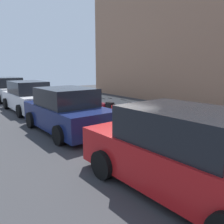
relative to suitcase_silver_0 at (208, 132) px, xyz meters
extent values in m
plane|color=#333335|center=(3.51, 0.77, -0.51)|extent=(40.00, 40.00, 0.00)
cube|color=gray|center=(3.51, -1.73, -0.44)|extent=(18.00, 5.00, 0.14)
cube|color=#9EA0A8|center=(0.00, 0.00, 0.00)|extent=(0.51, 0.25, 0.74)
cube|color=black|center=(0.00, 0.00, 0.00)|extent=(0.50, 0.08, 0.76)
cylinder|color=gray|center=(-0.21, 0.02, 0.48)|extent=(0.02, 0.02, 0.23)
cylinder|color=gray|center=(0.21, -0.02, 0.48)|extent=(0.02, 0.02, 0.23)
cylinder|color=black|center=(0.00, 0.00, 0.60)|extent=(0.43, 0.06, 0.02)
cylinder|color=black|center=(-0.22, 0.02, -0.35)|extent=(0.05, 0.02, 0.04)
cylinder|color=black|center=(0.22, -0.02, -0.35)|extent=(0.05, 0.02, 0.04)
cube|color=red|center=(0.60, 0.05, -0.02)|extent=(0.50, 0.29, 0.72)
cube|color=black|center=(0.60, 0.05, -0.02)|extent=(0.50, 0.09, 0.73)
cylinder|color=gray|center=(0.39, 0.03, 0.46)|extent=(0.02, 0.02, 0.24)
cylinder|color=gray|center=(0.82, 0.07, 0.46)|extent=(0.02, 0.02, 0.24)
cylinder|color=black|center=(0.60, 0.05, 0.59)|extent=(0.42, 0.06, 0.02)
cylinder|color=black|center=(0.39, 0.03, -0.35)|extent=(0.05, 0.02, 0.04)
cylinder|color=black|center=(0.82, 0.07, -0.35)|extent=(0.05, 0.02, 0.04)
cube|color=black|center=(1.16, -0.03, -0.01)|extent=(0.41, 0.29, 0.73)
cube|color=black|center=(1.16, -0.03, -0.01)|extent=(0.40, 0.08, 0.74)
cylinder|color=gray|center=(0.99, -0.04, 0.49)|extent=(0.02, 0.02, 0.28)
cylinder|color=gray|center=(1.32, -0.01, 0.49)|extent=(0.02, 0.02, 0.28)
cylinder|color=black|center=(1.16, -0.03, 0.63)|extent=(0.33, 0.05, 0.02)
cylinder|color=black|center=(0.99, -0.04, -0.35)|extent=(0.05, 0.02, 0.04)
cylinder|color=black|center=(1.33, -0.01, -0.35)|extent=(0.05, 0.02, 0.04)
cube|color=maroon|center=(1.67, 0.12, 0.00)|extent=(0.41, 0.20, 0.75)
cube|color=black|center=(1.67, 0.12, 0.00)|extent=(0.41, 0.05, 0.77)
cylinder|color=gray|center=(1.50, 0.11, 0.48)|extent=(0.02, 0.02, 0.21)
cylinder|color=gray|center=(1.84, 0.13, 0.48)|extent=(0.02, 0.02, 0.21)
cylinder|color=black|center=(1.67, 0.12, 0.59)|extent=(0.35, 0.04, 0.02)
cylinder|color=black|center=(1.50, 0.11, -0.35)|extent=(0.04, 0.02, 0.04)
cylinder|color=black|center=(1.85, 0.13, -0.35)|extent=(0.04, 0.02, 0.04)
cube|color=navy|center=(2.24, -0.01, -0.10)|extent=(0.51, 0.28, 0.55)
cube|color=black|center=(2.24, -0.01, -0.10)|extent=(0.51, 0.07, 0.56)
cylinder|color=gray|center=(2.02, -0.02, 0.31)|extent=(0.02, 0.02, 0.27)
cylinder|color=gray|center=(2.46, 0.00, 0.31)|extent=(0.02, 0.02, 0.27)
cylinder|color=black|center=(2.24, -0.01, 0.45)|extent=(0.44, 0.05, 0.02)
cylinder|color=black|center=(2.02, -0.02, -0.35)|extent=(0.05, 0.02, 0.04)
cylinder|color=black|center=(2.46, 0.00, -0.35)|extent=(0.05, 0.02, 0.04)
cube|color=#0F606B|center=(2.83, 0.04, -0.03)|extent=(0.46, 0.27, 0.68)
cube|color=black|center=(2.83, 0.04, -0.03)|extent=(0.47, 0.06, 0.69)
cylinder|color=gray|center=(2.64, 0.05, 0.45)|extent=(0.02, 0.02, 0.28)
cylinder|color=gray|center=(3.03, 0.03, 0.45)|extent=(0.02, 0.02, 0.28)
cylinder|color=black|center=(2.83, 0.04, 0.59)|extent=(0.40, 0.04, 0.02)
cylinder|color=black|center=(2.63, 0.05, -0.35)|extent=(0.04, 0.02, 0.04)
cylinder|color=black|center=(3.04, 0.03, -0.35)|extent=(0.04, 0.02, 0.04)
cube|color=#59601E|center=(3.41, 0.09, -0.09)|extent=(0.46, 0.24, 0.57)
cube|color=black|center=(3.41, 0.09, -0.09)|extent=(0.47, 0.06, 0.59)
cylinder|color=gray|center=(3.21, 0.09, 0.33)|extent=(0.02, 0.02, 0.26)
cylinder|color=gray|center=(3.60, 0.08, 0.33)|extent=(0.02, 0.02, 0.26)
cylinder|color=black|center=(3.41, 0.09, 0.46)|extent=(0.40, 0.04, 0.02)
cylinder|color=black|center=(3.20, 0.10, -0.35)|extent=(0.04, 0.02, 0.04)
cylinder|color=black|center=(3.61, 0.08, -0.35)|extent=(0.04, 0.02, 0.04)
cube|color=#9EA0A8|center=(4.00, 0.03, -0.06)|extent=(0.51, 0.24, 0.63)
cube|color=black|center=(4.00, 0.03, -0.06)|extent=(0.51, 0.07, 0.64)
cylinder|color=gray|center=(3.78, 0.05, 0.38)|extent=(0.02, 0.02, 0.25)
cylinder|color=gray|center=(4.22, 0.01, 0.38)|extent=(0.02, 0.02, 0.25)
cylinder|color=black|center=(4.00, 0.03, 0.51)|extent=(0.44, 0.06, 0.02)
cylinder|color=black|center=(3.78, 0.05, -0.35)|extent=(0.05, 0.02, 0.04)
cylinder|color=black|center=(4.22, 0.01, -0.35)|extent=(0.05, 0.02, 0.04)
cube|color=red|center=(4.57, 0.02, -0.10)|extent=(0.41, 0.24, 0.55)
cube|color=black|center=(4.57, 0.02, -0.10)|extent=(0.41, 0.06, 0.56)
cylinder|color=gray|center=(4.39, 0.02, 0.20)|extent=(0.02, 0.02, 0.04)
cylinder|color=gray|center=(4.74, 0.03, 0.20)|extent=(0.02, 0.02, 0.04)
cylinder|color=black|center=(4.57, 0.02, 0.22)|extent=(0.34, 0.04, 0.02)
cylinder|color=black|center=(4.39, 0.02, -0.35)|extent=(0.04, 0.02, 0.04)
cylinder|color=black|center=(4.74, 0.03, -0.35)|extent=(0.04, 0.02, 0.04)
cube|color=black|center=(5.06, 0.01, -0.05)|extent=(0.37, 0.29, 0.64)
cube|color=black|center=(5.06, 0.01, -0.05)|extent=(0.36, 0.08, 0.65)
cylinder|color=gray|center=(4.91, -0.01, 0.36)|extent=(0.02, 0.02, 0.19)
cylinder|color=gray|center=(5.21, 0.02, 0.36)|extent=(0.02, 0.02, 0.19)
cylinder|color=black|center=(5.06, 0.01, 0.46)|extent=(0.29, 0.05, 0.02)
cylinder|color=black|center=(4.91, -0.01, -0.35)|extent=(0.05, 0.02, 0.04)
cylinder|color=black|center=(5.21, 0.02, -0.35)|extent=(0.05, 0.02, 0.04)
cube|color=maroon|center=(5.60, 0.03, -0.11)|extent=(0.52, 0.27, 0.52)
cube|color=black|center=(5.60, 0.03, -0.11)|extent=(0.51, 0.09, 0.53)
cylinder|color=gray|center=(5.38, 0.05, 0.27)|extent=(0.02, 0.02, 0.24)
cylinder|color=gray|center=(5.82, 0.01, 0.27)|extent=(0.02, 0.02, 0.24)
cylinder|color=black|center=(5.60, 0.03, 0.39)|extent=(0.44, 0.07, 0.02)
cylinder|color=black|center=(5.38, 0.05, -0.35)|extent=(0.05, 0.02, 0.04)
cylinder|color=black|center=(5.83, 0.01, -0.35)|extent=(0.05, 0.02, 0.04)
cylinder|color=#99999E|center=(6.63, 0.05, -0.04)|extent=(0.20, 0.20, 0.67)
sphere|color=#99999E|center=(6.63, 0.05, 0.35)|extent=(0.21, 0.21, 0.21)
cylinder|color=#99999E|center=(6.78, 0.05, 0.00)|extent=(0.09, 0.10, 0.09)
cylinder|color=#99999E|center=(6.48, 0.05, 0.00)|extent=(0.09, 0.10, 0.09)
cylinder|color=brown|center=(7.19, 0.20, 0.03)|extent=(0.14, 0.14, 0.80)
cube|color=#AD1619|center=(-1.00, 2.61, 0.07)|extent=(4.47, 2.04, 0.82)
cube|color=black|center=(-1.00, 2.61, 0.81)|extent=(2.36, 1.79, 0.67)
cylinder|color=black|center=(0.32, 3.60, -0.19)|extent=(0.65, 0.25, 0.64)
cylinder|color=black|center=(0.41, 1.75, -0.19)|extent=(0.65, 0.25, 0.64)
cube|color=#141E4C|center=(4.28, 2.61, 0.07)|extent=(4.30, 2.03, 0.81)
cube|color=black|center=(4.28, 2.61, 0.81)|extent=(2.27, 1.80, 0.67)
cylinder|color=black|center=(5.55, 3.60, -0.19)|extent=(0.65, 0.24, 0.64)
cylinder|color=black|center=(5.62, 1.71, -0.19)|extent=(0.65, 0.24, 0.64)
cylinder|color=black|center=(2.93, 3.50, -0.19)|extent=(0.65, 0.24, 0.64)
cylinder|color=black|center=(3.00, 1.61, -0.19)|extent=(0.65, 0.24, 0.64)
cube|color=silver|center=(9.23, 2.61, 0.07)|extent=(4.65, 1.84, 0.82)
cube|color=black|center=(9.23, 2.61, 0.82)|extent=(2.43, 1.66, 0.67)
cylinder|color=black|center=(10.65, 3.52, -0.19)|extent=(0.64, 0.23, 0.64)
cylinder|color=black|center=(10.68, 1.74, -0.19)|extent=(0.64, 0.23, 0.64)
cylinder|color=black|center=(7.78, 3.47, -0.19)|extent=(0.64, 0.23, 0.64)
cylinder|color=black|center=(7.81, 1.69, -0.19)|extent=(0.64, 0.23, 0.64)
cube|color=#B2B5BA|center=(14.49, 2.61, 0.08)|extent=(4.84, 1.90, 0.83)
cube|color=black|center=(14.49, 2.61, 0.84)|extent=(2.54, 1.69, 0.68)
cylinder|color=black|center=(16.00, 1.77, -0.19)|extent=(0.65, 0.24, 0.64)
cylinder|color=black|center=(12.98, 3.44, -0.19)|extent=(0.65, 0.24, 0.64)
cylinder|color=black|center=(13.03, 1.67, -0.19)|extent=(0.65, 0.24, 0.64)
camera|label=1|loc=(-3.50, 6.14, 1.90)|focal=35.87mm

